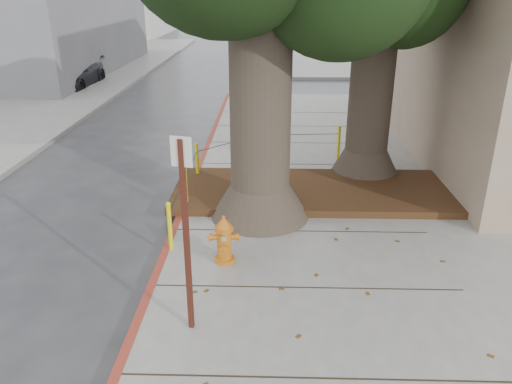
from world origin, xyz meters
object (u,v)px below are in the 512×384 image
fire_hydrant (224,240)px  car_dark (75,74)px  car_silver (411,74)px  car_red (509,72)px  signpost (186,227)px

fire_hydrant → car_dark: size_ratio=0.20×
car_silver → car_red: car_red is taller
car_silver → fire_hydrant: bearing=149.1°
signpost → car_dark: bearing=128.5°
car_silver → signpost: bearing=150.3°
signpost → fire_hydrant: bearing=94.4°
signpost → car_silver: (8.09, 19.69, -1.16)m
signpost → car_red: signpost is taller
signpost → car_dark: 20.53m
car_red → car_dark: 21.44m
car_red → car_silver: bearing=96.3°
fire_hydrant → car_red: (12.62, 17.83, 0.09)m
fire_hydrant → car_red: bearing=50.3°
fire_hydrant → signpost: bearing=-104.0°
car_dark → signpost: bearing=-63.2°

